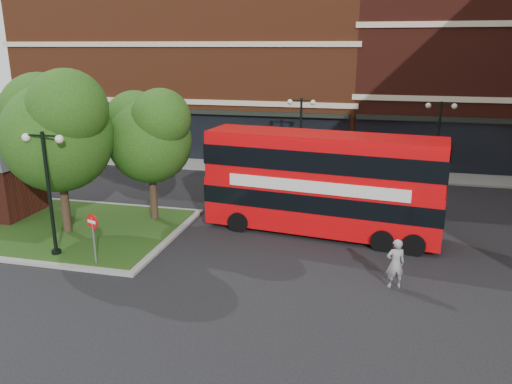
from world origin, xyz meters
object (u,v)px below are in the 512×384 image
(bus, at_px, (322,177))
(car_white, at_px, (393,168))
(car_silver, at_px, (265,159))
(woman, at_px, (395,264))

(bus, height_order, car_white, bus)
(car_silver, distance_m, car_white, 8.24)
(bus, bearing_deg, car_white, 79.63)
(car_silver, bearing_deg, woman, -145.00)
(bus, xyz_separation_m, car_white, (3.37, 10.67, -1.92))
(woman, distance_m, car_white, 15.34)
(bus, height_order, woman, bus)
(woman, height_order, car_silver, woman)
(bus, bearing_deg, woman, -49.35)
(woman, xyz_separation_m, car_white, (0.28, 15.34, -0.25))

